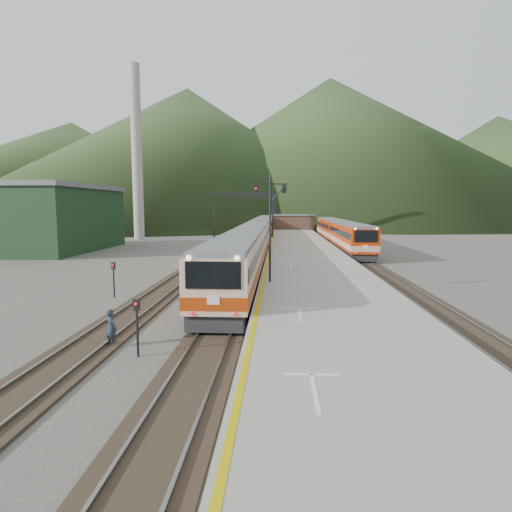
# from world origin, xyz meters

# --- Properties ---
(ground) EXTENTS (400.00, 400.00, 0.00)m
(ground) POSITION_xyz_m (0.00, 0.00, 0.00)
(ground) COLOR #47423D
(ground) RESTS_ON ground
(track_main) EXTENTS (2.60, 200.00, 0.23)m
(track_main) POSITION_xyz_m (0.00, 40.00, 0.07)
(track_main) COLOR black
(track_main) RESTS_ON ground
(track_far) EXTENTS (2.60, 200.00, 0.23)m
(track_far) POSITION_xyz_m (-5.00, 40.00, 0.07)
(track_far) COLOR black
(track_far) RESTS_ON ground
(track_second) EXTENTS (2.60, 200.00, 0.23)m
(track_second) POSITION_xyz_m (11.50, 40.00, 0.07)
(track_second) COLOR black
(track_second) RESTS_ON ground
(platform) EXTENTS (8.00, 100.00, 1.00)m
(platform) POSITION_xyz_m (5.60, 38.00, 0.50)
(platform) COLOR gray
(platform) RESTS_ON ground
(gantry_near) EXTENTS (9.55, 0.25, 8.00)m
(gantry_near) POSITION_xyz_m (-2.85, 55.00, 5.59)
(gantry_near) COLOR black
(gantry_near) RESTS_ON ground
(gantry_far) EXTENTS (9.55, 0.25, 8.00)m
(gantry_far) POSITION_xyz_m (-2.85, 80.00, 5.59)
(gantry_far) COLOR black
(gantry_far) RESTS_ON ground
(warehouse) EXTENTS (14.50, 20.50, 8.60)m
(warehouse) POSITION_xyz_m (-28.00, 42.00, 4.32)
(warehouse) COLOR black
(warehouse) RESTS_ON ground
(smokestack) EXTENTS (1.80, 1.80, 30.00)m
(smokestack) POSITION_xyz_m (-22.00, 62.00, 15.00)
(smokestack) COLOR #9E998E
(smokestack) RESTS_ON ground
(station_shed) EXTENTS (9.40, 4.40, 3.10)m
(station_shed) POSITION_xyz_m (5.60, 78.00, 2.57)
(station_shed) COLOR #4E3426
(station_shed) RESTS_ON platform
(hill_a) EXTENTS (180.00, 180.00, 60.00)m
(hill_a) POSITION_xyz_m (-40.00, 190.00, 30.00)
(hill_a) COLOR #2B3E1B
(hill_a) RESTS_ON ground
(hill_b) EXTENTS (220.00, 220.00, 75.00)m
(hill_b) POSITION_xyz_m (30.00, 230.00, 37.50)
(hill_b) COLOR #2B3E1B
(hill_b) RESTS_ON ground
(hill_c) EXTENTS (160.00, 160.00, 50.00)m
(hill_c) POSITION_xyz_m (110.00, 210.00, 25.00)
(hill_c) COLOR #2B3E1B
(hill_c) RESTS_ON ground
(hill_d) EXTENTS (200.00, 200.00, 55.00)m
(hill_d) POSITION_xyz_m (-120.00, 240.00, 27.50)
(hill_d) COLOR #2B3E1B
(hill_d) RESTS_ON ground
(main_train) EXTENTS (2.97, 81.42, 3.63)m
(main_train) POSITION_xyz_m (0.00, 46.21, 2.04)
(main_train) COLOR #D3A687
(main_train) RESTS_ON track_main
(second_train) EXTENTS (2.86, 39.02, 3.50)m
(second_train) POSITION_xyz_m (11.50, 49.92, 1.98)
(second_train) COLOR #BD2F05
(second_train) RESTS_ON track_second
(signal_mast) EXTENTS (2.15, 0.68, 6.78)m
(signal_mast) POSITION_xyz_m (2.27, 14.32, 5.14)
(signal_mast) COLOR black
(signal_mast) RESTS_ON platform
(short_signal_a) EXTENTS (0.22, 0.17, 2.27)m
(short_signal_a) POSITION_xyz_m (-2.59, 3.08, 1.46)
(short_signal_a) COLOR black
(short_signal_a) RESTS_ON ground
(short_signal_b) EXTENTS (0.26, 0.22, 2.27)m
(short_signal_b) POSITION_xyz_m (-2.10, 31.38, 1.46)
(short_signal_b) COLOR black
(short_signal_b) RESTS_ON ground
(short_signal_c) EXTENTS (0.25, 0.21, 2.27)m
(short_signal_c) POSITION_xyz_m (-7.64, 13.61, 1.46)
(short_signal_c) COLOR black
(short_signal_c) RESTS_ON ground
(worker) EXTENTS (0.70, 0.63, 1.60)m
(worker) POSITION_xyz_m (-4.05, 4.16, 0.80)
(worker) COLOR #1F2734
(worker) RESTS_ON ground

